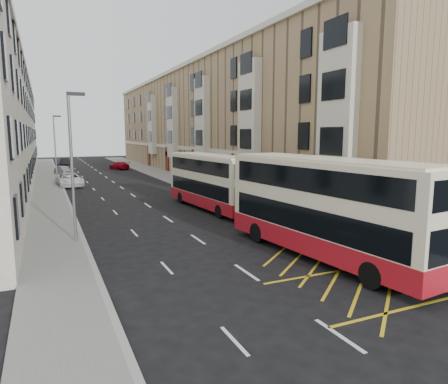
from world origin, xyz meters
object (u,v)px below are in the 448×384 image
pedestrian_far (393,235)px  white_van (70,180)px  street_lamp_far (55,145)px  car_silver (64,170)px  car_red (119,165)px  street_lamp_near (72,159)px  pedestrian_mid (408,231)px  double_decker_front (326,208)px  car_dark (65,162)px  double_decker_rear (211,182)px

pedestrian_far → white_van: pedestrian_far is taller
street_lamp_far → car_silver: size_ratio=1.95×
pedestrian_far → car_red: pedestrian_far is taller
street_lamp_near → pedestrian_mid: 18.13m
double_decker_front → car_red: bearing=84.9°
pedestrian_far → street_lamp_near: bearing=7.9°
car_silver → car_red: car_silver is taller
double_decker_front → street_lamp_near: bearing=138.7°
pedestrian_far → white_van: (-12.65, 34.67, -0.34)m
pedestrian_far → car_silver: size_ratio=0.47×
white_van → car_silver: white_van is taller
street_lamp_near → white_van: size_ratio=1.44×
car_silver → car_red: size_ratio=0.92×
street_lamp_near → pedestrian_mid: street_lamp_near is taller
street_lamp_far → car_silver: 10.44m
double_decker_front → white_van: 34.73m
double_decker_front → car_dark: 67.11m
pedestrian_far → double_decker_front: bearing=17.1°
pedestrian_mid → car_silver: 50.03m
street_lamp_near → car_silver: (1.15, 39.60, -3.94)m
street_lamp_near → car_red: size_ratio=1.78×
pedestrian_far → white_van: 36.91m
pedestrian_far → car_red: bearing=-45.1°
street_lamp_far → double_decker_rear: street_lamp_far is taller
pedestrian_far → car_red: 54.70m
street_lamp_far → car_red: bearing=56.9°
double_decker_front → pedestrian_far: 3.58m
double_decker_front → pedestrian_mid: 5.20m
pedestrian_far → double_decker_rear: bearing=-37.2°
car_silver → car_dark: size_ratio=1.01×
street_lamp_near → street_lamp_far: bearing=90.0°
street_lamp_far → pedestrian_mid: size_ratio=4.98×
pedestrian_mid → car_silver: bearing=82.4°
street_lamp_near → car_dark: street_lamp_near is taller
double_decker_rear → car_dark: (-8.38, 52.58, -1.53)m
street_lamp_far → car_dark: (2.23, 28.86, -3.96)m
street_lamp_far → car_red: street_lamp_far is taller
street_lamp_far → white_van: bearing=-75.2°
pedestrian_mid → car_red: (-5.56, 53.81, -0.30)m
car_red → double_decker_front: bearing=71.4°
white_van → pedestrian_mid: bearing=-71.5°
double_decker_rear → car_silver: double_decker_rear is taller
pedestrian_mid → white_van: bearing=88.7°
double_decker_front → car_silver: double_decker_front is taller
pedestrian_far → car_silver: bearing=-34.4°
car_silver → pedestrian_far: bearing=-93.7°
street_lamp_near → double_decker_rear: size_ratio=0.72×
street_lamp_near → car_dark: 59.04m
double_decker_rear → white_van: 21.60m
street_lamp_near → double_decker_front: bearing=-35.5°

